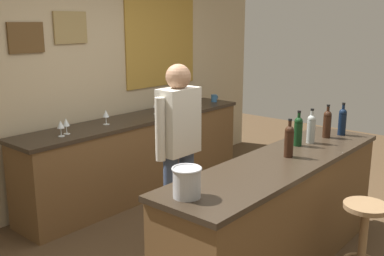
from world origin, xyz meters
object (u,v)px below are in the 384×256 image
object	(u,v)px
wine_bottle_b	(298,130)
wine_glass_c	(106,114)
wine_bottle_c	(311,128)
wine_bottle_a	(289,140)
coffee_mug	(214,98)
wine_glass_a	(61,125)
wine_glass_b	(66,123)
wine_bottle_e	(342,121)
wine_glass_d	(156,105)
wine_bottle_d	(327,123)
bar_stool	(364,232)
wine_glass_e	(198,98)
bartender	(179,145)
ice_bucket	(187,182)

from	to	relation	value
wine_bottle_b	wine_glass_c	world-z (taller)	wine_bottle_b
wine_bottle_c	wine_glass_c	size ratio (longest dim) A/B	1.97
wine_bottle_a	coffee_mug	bearing A→B (deg)	50.70
wine_glass_a	wine_glass_b	distance (m)	0.09
wine_glass_c	wine_bottle_e	bearing A→B (deg)	-62.09
wine_bottle_a	wine_glass_d	xyz separation A→B (m)	(0.56, 2.03, -0.05)
wine_bottle_a	wine_glass_c	xyz separation A→B (m)	(-0.16, 2.05, -0.05)
wine_bottle_e	wine_glass_a	world-z (taller)	wine_bottle_e
wine_bottle_d	wine_bottle_e	distance (m)	0.20
bar_stool	wine_glass_e	size ratio (longest dim) A/B	4.39
bartender	wine_glass_c	distance (m)	1.21
wine_bottle_d	wine_glass_d	bearing A→B (deg)	95.63
wine_glass_c	wine_glass_d	world-z (taller)	same
wine_bottle_c	ice_bucket	xyz separation A→B (m)	(-1.63, 0.01, -0.04)
wine_bottle_b	wine_glass_c	distance (m)	2.01
wine_bottle_e	wine_glass_b	size ratio (longest dim) A/B	1.97
bar_stool	wine_bottle_d	size ratio (longest dim) A/B	2.22
ice_bucket	wine_glass_d	world-z (taller)	ice_bucket
wine_bottle_a	ice_bucket	world-z (taller)	wine_bottle_a
wine_glass_e	coffee_mug	size ratio (longest dim) A/B	1.24
ice_bucket	wine_glass_d	distance (m)	2.60
ice_bucket	wine_glass_e	world-z (taller)	ice_bucket
wine_bottle_b	wine_bottle_c	xyz separation A→B (m)	(0.15, -0.04, 0.00)
wine_bottle_e	bar_stool	bearing A→B (deg)	-147.33
bartender	wine_bottle_b	world-z (taller)	bartender
wine_bottle_c	wine_bottle_d	world-z (taller)	same
wine_bottle_d	wine_glass_c	distance (m)	2.22
wine_bottle_e	wine_glass_e	bearing A→B (deg)	80.96
wine_bottle_e	coffee_mug	xyz separation A→B (m)	(0.70, 2.05, -0.11)
ice_bucket	wine_glass_e	distance (m)	3.07
wine_bottle_a	wine_glass_d	world-z (taller)	wine_bottle_a
wine_glass_e	bar_stool	bearing A→B (deg)	-115.28
bar_stool	wine_glass_a	size ratio (longest dim) A/B	4.39
ice_bucket	bartender	bearing A→B (deg)	44.77
wine_bottle_e	ice_bucket	world-z (taller)	wine_bottle_e
bartender	wine_glass_e	world-z (taller)	bartender
wine_glass_a	coffee_mug	distance (m)	2.40
wine_bottle_a	wine_bottle_b	bearing A→B (deg)	16.15
wine_bottle_d	wine_bottle_e	size ratio (longest dim) A/B	1.00
bar_stool	wine_bottle_e	size ratio (longest dim) A/B	2.22
bartender	coffee_mug	size ratio (longest dim) A/B	12.96
bartender	wine_bottle_e	xyz separation A→B (m)	(1.29, -0.89, 0.12)
bar_stool	wine_bottle_a	size ratio (longest dim) A/B	2.22
wine_glass_b	wine_glass_e	size ratio (longest dim) A/B	1.00
bar_stool	ice_bucket	bearing A→B (deg)	149.74
wine_bottle_c	wine_glass_a	distance (m)	2.29
bar_stool	wine_glass_c	size ratio (longest dim) A/B	4.39
wine_glass_a	coffee_mug	world-z (taller)	wine_glass_a
bar_stool	wine_bottle_e	distance (m)	1.23
wine_glass_c	coffee_mug	size ratio (longest dim) A/B	1.24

